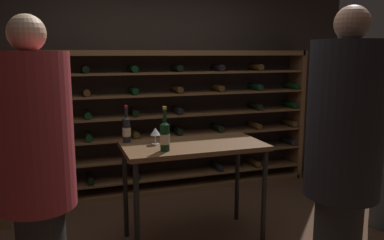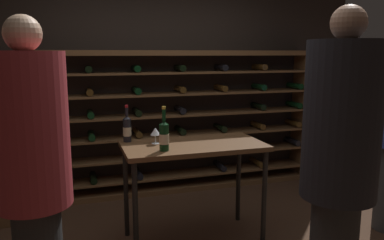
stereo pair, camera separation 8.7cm
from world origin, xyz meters
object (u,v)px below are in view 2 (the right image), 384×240
object	(u,v)px
tasting_table	(193,155)
wine_bottle_gold_foil	(127,129)
person_guest_plum_blouse	(339,158)
wine_rack	(179,122)
wine_bottle_amber_reserve	(164,136)
wine_glass_stemmed_left	(155,132)
person_bystander_red_print	(32,166)

from	to	relation	value
tasting_table	wine_bottle_gold_foil	size ratio (longest dim) A/B	3.73
person_guest_plum_blouse	wine_bottle_gold_foil	bearing A→B (deg)	-48.08
wine_rack	tasting_table	xyz separation A→B (m)	(-0.24, -1.32, -0.05)
wine_rack	wine_bottle_gold_foil	world-z (taller)	wine_rack
wine_rack	wine_bottle_amber_reserve	xyz separation A→B (m)	(-0.54, -1.48, 0.17)
wine_glass_stemmed_left	wine_bottle_gold_foil	bearing A→B (deg)	145.50
tasting_table	wine_bottle_gold_foil	distance (m)	0.63
tasting_table	wine_glass_stemmed_left	distance (m)	0.38
tasting_table	person_bystander_red_print	xyz separation A→B (m)	(-1.22, -0.81, 0.24)
person_bystander_red_print	wine_bottle_gold_foil	size ratio (longest dim) A/B	5.73
wine_bottle_amber_reserve	wine_glass_stemmed_left	distance (m)	0.26
person_bystander_red_print	wine_bottle_amber_reserve	distance (m)	1.13
wine_glass_stemmed_left	wine_bottle_amber_reserve	bearing A→B (deg)	-86.26
tasting_table	wine_glass_stemmed_left	size ratio (longest dim) A/B	8.59
wine_rack	wine_glass_stemmed_left	xyz separation A→B (m)	(-0.55, -1.23, 0.15)
person_guest_plum_blouse	wine_bottle_amber_reserve	world-z (taller)	person_guest_plum_blouse
person_bystander_red_print	wine_bottle_amber_reserve	bearing A→B (deg)	-48.52
wine_rack	tasting_table	bearing A→B (deg)	-100.35
tasting_table	person_guest_plum_blouse	distance (m)	1.40
wine_bottle_gold_foil	tasting_table	bearing A→B (deg)	-24.64
person_guest_plum_blouse	person_bystander_red_print	xyz separation A→B (m)	(-1.69, 0.48, -0.03)
wine_bottle_amber_reserve	wine_bottle_gold_foil	bearing A→B (deg)	120.39
person_guest_plum_blouse	tasting_table	bearing A→B (deg)	-61.18
tasting_table	person_bystander_red_print	distance (m)	1.48
person_bystander_red_print	wine_bottle_gold_foil	distance (m)	1.26
wine_bottle_amber_reserve	wine_glass_stemmed_left	world-z (taller)	wine_bottle_amber_reserve
tasting_table	wine_bottle_gold_foil	bearing A→B (deg)	155.36
person_guest_plum_blouse	person_bystander_red_print	world-z (taller)	person_guest_plum_blouse
wine_bottle_gold_foil	wine_glass_stemmed_left	size ratio (longest dim) A/B	2.30
wine_rack	wine_bottle_amber_reserve	distance (m)	1.59
wine_rack	tasting_table	size ratio (longest dim) A/B	2.80
wine_rack	person_guest_plum_blouse	bearing A→B (deg)	-84.84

